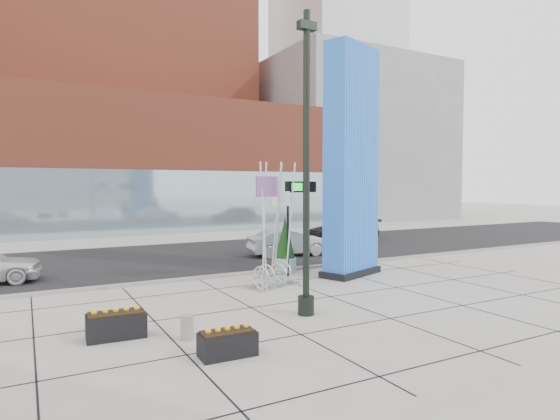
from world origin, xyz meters
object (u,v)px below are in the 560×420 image
concrete_bollard (187,327)px  public_art_sculpture (273,254)px  car_silver_mid (289,242)px  blue_pylon (351,166)px  overhead_street_sign (302,195)px  lamp_post (306,192)px

concrete_bollard → public_art_sculpture: bearing=43.0°
public_art_sculpture → car_silver_mid: bearing=36.4°
blue_pylon → overhead_street_sign: bearing=131.5°
lamp_post → car_silver_mid: size_ratio=1.99×
blue_pylon → concrete_bollard: 10.83m
public_art_sculpture → overhead_street_sign: bearing=14.3°
concrete_bollard → car_silver_mid: 14.08m
lamp_post → overhead_street_sign: size_ratio=2.21×
overhead_street_sign → public_art_sculpture: bearing=-165.2°
blue_pylon → car_silver_mid: 7.14m
concrete_bollard → blue_pylon: bearing=29.0°
concrete_bollard → car_silver_mid: (9.07, 10.76, 0.42)m
lamp_post → car_silver_mid: lamp_post is taller
public_art_sculpture → concrete_bollard: size_ratio=7.59×
public_art_sculpture → overhead_street_sign: (2.13, 1.41, 2.18)m
lamp_post → public_art_sculpture: size_ratio=1.87×
overhead_street_sign → car_silver_mid: bearing=47.2°
overhead_street_sign → concrete_bollard: bearing=-158.3°
lamp_post → overhead_street_sign: (3.07, 5.28, -0.18)m
blue_pylon → car_silver_mid: (0.39, 5.95, -3.92)m
blue_pylon → public_art_sculpture: size_ratio=2.04×
lamp_post → concrete_bollard: size_ratio=14.18×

